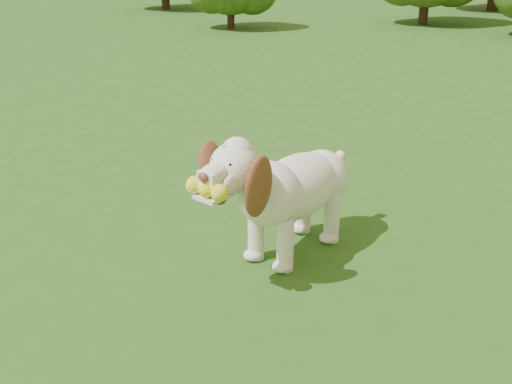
% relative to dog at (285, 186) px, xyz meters
% --- Properties ---
extents(ground, '(80.00, 80.00, 0.00)m').
position_rel_dog_xyz_m(ground, '(-0.04, 0.55, -0.44)').
color(ground, '#254C15').
rests_on(ground, ground).
extents(dog, '(0.68, 1.25, 0.83)m').
position_rel_dog_xyz_m(dog, '(0.00, 0.00, 0.00)').
color(dog, silver).
rests_on(dog, ground).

